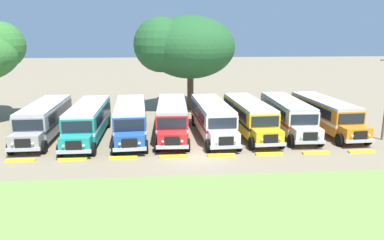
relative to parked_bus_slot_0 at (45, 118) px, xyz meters
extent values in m
plane|color=#84755B|center=(12.59, -6.34, -1.58)|extent=(220.00, 220.00, 0.00)
cube|color=olive|center=(12.59, -15.72, -1.58)|extent=(80.00, 11.27, 0.01)
cube|color=#9E9993|center=(-0.01, 0.31, -0.03)|extent=(2.71, 9.25, 2.10)
cube|color=#282828|center=(-0.01, 0.31, -0.20)|extent=(2.74, 9.27, 0.24)
cube|color=black|center=(1.26, 0.64, 0.47)|extent=(0.22, 8.00, 0.80)
cube|color=black|center=(-1.28, 0.58, 0.47)|extent=(0.22, 8.00, 0.80)
cube|color=#B2B2B7|center=(-0.01, 0.31, 1.13)|extent=(2.62, 9.15, 0.22)
cube|color=#9E9993|center=(0.11, -4.99, -0.56)|extent=(2.23, 1.45, 1.05)
cube|color=black|center=(0.13, -5.73, -0.53)|extent=(1.10, 0.12, 0.70)
cube|color=#B7B7BC|center=(0.13, -5.77, -0.96)|extent=(2.40, 0.25, 0.24)
cube|color=black|center=(0.10, -4.32, 0.47)|extent=(2.20, 0.11, 0.84)
cube|color=#282828|center=(-0.11, 4.93, -0.14)|extent=(0.90, 0.08, 1.30)
sphere|color=#EAE5C6|center=(0.83, -5.77, -0.53)|extent=(0.20, 0.20, 0.20)
sphere|color=#EAE5C6|center=(-0.57, -5.80, -0.53)|extent=(0.20, 0.20, 0.20)
cylinder|color=black|center=(1.31, -4.86, -1.08)|extent=(0.30, 1.01, 1.00)
cylinder|color=black|center=(-1.09, -4.92, -1.08)|extent=(0.30, 1.01, 1.00)
cylinder|color=black|center=(1.13, 3.33, -1.08)|extent=(0.30, 1.01, 1.00)
cylinder|color=black|center=(-1.27, 3.28, -1.08)|extent=(0.30, 1.01, 1.00)
cube|color=teal|center=(3.82, -0.49, -0.03)|extent=(2.58, 9.22, 2.10)
cube|color=white|center=(3.82, -0.49, -0.20)|extent=(2.61, 9.24, 0.24)
cube|color=black|center=(5.09, -0.18, 0.47)|extent=(0.11, 8.00, 0.80)
cube|color=black|center=(2.55, -0.20, 0.47)|extent=(0.11, 8.00, 0.80)
cube|color=beige|center=(3.82, -0.49, 1.13)|extent=(2.50, 9.12, 0.22)
cube|color=teal|center=(3.87, -5.79, -0.56)|extent=(2.21, 1.42, 1.05)
cube|color=black|center=(3.88, -6.53, -0.53)|extent=(1.10, 0.11, 0.70)
cube|color=#B7B7BC|center=(3.88, -6.57, -0.96)|extent=(2.40, 0.22, 0.24)
cube|color=black|center=(3.86, -5.12, 0.47)|extent=(2.20, 0.08, 0.84)
cube|color=white|center=(3.78, 4.13, -0.14)|extent=(0.90, 0.07, 1.30)
sphere|color=#EAE5C6|center=(4.58, -6.58, -0.53)|extent=(0.20, 0.20, 0.20)
sphere|color=#EAE5C6|center=(3.18, -6.59, -0.53)|extent=(0.20, 0.20, 0.20)
cylinder|color=black|center=(5.07, -5.68, -1.08)|extent=(0.29, 1.00, 1.00)
cylinder|color=black|center=(2.67, -5.70, -1.08)|extent=(0.29, 1.00, 1.00)
cylinder|color=black|center=(4.99, 2.52, -1.08)|extent=(0.29, 1.00, 1.00)
cylinder|color=black|center=(2.59, 2.50, -1.08)|extent=(0.29, 1.00, 1.00)
cube|color=#23519E|center=(7.34, -0.27, -0.03)|extent=(3.09, 9.34, 2.10)
cube|color=silver|center=(7.34, -0.27, -0.20)|extent=(3.12, 9.36, 0.24)
cube|color=black|center=(8.59, 0.11, 0.47)|extent=(0.56, 7.99, 0.80)
cube|color=black|center=(6.06, -0.05, 0.47)|extent=(0.56, 7.99, 0.80)
cube|color=beige|center=(7.34, -0.27, 1.13)|extent=(3.00, 9.24, 0.22)
cube|color=#23519E|center=(7.69, -5.56, -0.56)|extent=(2.29, 1.54, 1.05)
cube|color=black|center=(7.73, -6.30, -0.53)|extent=(1.10, 0.17, 0.70)
cube|color=#B7B7BC|center=(7.74, -6.34, -0.96)|extent=(2.41, 0.35, 0.24)
cube|color=black|center=(7.64, -4.89, 0.47)|extent=(2.20, 0.20, 0.84)
cube|color=silver|center=(7.05, 4.34, -0.14)|extent=(0.90, 0.12, 1.30)
sphere|color=#EAE5C6|center=(8.44, -6.30, -0.53)|extent=(0.20, 0.20, 0.20)
sphere|color=#EAE5C6|center=(7.04, -6.39, -0.53)|extent=(0.20, 0.20, 0.20)
cylinder|color=black|center=(8.88, -5.38, -1.08)|extent=(0.34, 1.02, 1.00)
cylinder|color=black|center=(6.48, -5.54, -1.08)|extent=(0.34, 1.02, 1.00)
cylinder|color=black|center=(8.35, 2.80, -1.08)|extent=(0.34, 1.02, 1.00)
cylinder|color=black|center=(5.95, 2.65, -1.08)|extent=(0.34, 1.02, 1.00)
cube|color=red|center=(10.96, 0.02, -0.03)|extent=(2.73, 9.26, 2.10)
cube|color=white|center=(10.96, 0.02, -0.20)|extent=(2.76, 9.28, 0.24)
cube|color=black|center=(12.23, 0.29, 0.47)|extent=(0.24, 8.00, 0.80)
cube|color=black|center=(9.69, 0.35, 0.47)|extent=(0.24, 8.00, 0.80)
cube|color=#B2B2B7|center=(10.96, 0.02, 1.13)|extent=(2.65, 9.16, 0.22)
cube|color=red|center=(10.82, -5.28, -0.56)|extent=(2.23, 1.46, 1.05)
cube|color=black|center=(10.80, -6.02, -0.53)|extent=(1.10, 0.13, 0.70)
cube|color=#B7B7BC|center=(10.80, -6.06, -0.96)|extent=(2.40, 0.26, 0.24)
cube|color=black|center=(10.84, -4.61, 0.47)|extent=(2.20, 0.12, 0.84)
cube|color=white|center=(11.07, 4.64, -0.14)|extent=(0.90, 0.08, 1.30)
sphere|color=#EAE5C6|center=(11.50, -6.09, -0.53)|extent=(0.20, 0.20, 0.20)
sphere|color=#EAE5C6|center=(10.10, -6.05, -0.53)|extent=(0.20, 0.20, 0.20)
cylinder|color=black|center=(12.02, -5.21, -1.08)|extent=(0.31, 1.01, 1.00)
cylinder|color=black|center=(9.62, -5.15, -1.08)|extent=(0.31, 1.01, 1.00)
cylinder|color=black|center=(12.23, 2.99, -1.08)|extent=(0.31, 1.01, 1.00)
cylinder|color=black|center=(9.83, 3.05, -1.08)|extent=(0.31, 1.01, 1.00)
cube|color=silver|center=(14.45, -0.30, -0.03)|extent=(2.93, 9.31, 2.10)
cube|color=maroon|center=(14.45, -0.30, -0.20)|extent=(2.96, 9.33, 0.24)
cube|color=black|center=(15.70, 0.05, 0.47)|extent=(0.41, 7.99, 0.80)
cube|color=black|center=(13.16, -0.06, 0.47)|extent=(0.41, 7.99, 0.80)
cube|color=beige|center=(14.45, -0.30, 1.13)|extent=(2.84, 9.20, 0.22)
cube|color=silver|center=(14.69, -5.60, -0.56)|extent=(2.26, 1.50, 1.05)
cube|color=black|center=(14.73, -6.34, -0.53)|extent=(1.10, 0.15, 0.70)
cube|color=#B7B7BC|center=(14.73, -6.38, -0.96)|extent=(2.41, 0.31, 0.24)
cube|color=black|center=(14.66, -4.93, 0.47)|extent=(2.20, 0.16, 0.84)
cube|color=maroon|center=(14.23, 4.31, -0.14)|extent=(0.90, 0.10, 1.30)
sphere|color=#EAE5C6|center=(15.43, -6.36, -0.53)|extent=(0.20, 0.20, 0.20)
sphere|color=#EAE5C6|center=(14.03, -6.42, -0.53)|extent=(0.20, 0.20, 0.20)
cylinder|color=black|center=(15.89, -5.44, -1.08)|extent=(0.33, 1.01, 1.00)
cylinder|color=black|center=(13.49, -5.56, -1.08)|extent=(0.33, 1.01, 1.00)
cylinder|color=black|center=(15.51, 2.75, -1.08)|extent=(0.33, 1.01, 1.00)
cylinder|color=black|center=(13.11, 2.64, -1.08)|extent=(0.33, 1.01, 1.00)
cube|color=yellow|center=(17.81, 0.00, -0.03)|extent=(2.99, 9.32, 2.10)
cube|color=black|center=(17.81, 0.00, -0.20)|extent=(3.02, 9.34, 0.24)
cube|color=black|center=(19.06, 0.37, 0.47)|extent=(0.47, 7.99, 0.80)
cube|color=black|center=(16.52, 0.23, 0.47)|extent=(0.47, 7.99, 0.80)
cube|color=beige|center=(17.81, 0.00, 1.13)|extent=(2.91, 9.22, 0.22)
cube|color=yellow|center=(18.09, -5.29, -0.56)|extent=(2.27, 1.52, 1.05)
cube|color=black|center=(18.13, -6.03, -0.53)|extent=(1.10, 0.16, 0.70)
cube|color=#B7B7BC|center=(18.14, -6.07, -0.96)|extent=(2.41, 0.33, 0.24)
cube|color=black|center=(18.06, -4.62, 0.47)|extent=(2.20, 0.18, 0.84)
cube|color=black|center=(17.56, 4.62, -0.14)|extent=(0.90, 0.11, 1.30)
sphere|color=#EAE5C6|center=(18.84, -6.04, -0.53)|extent=(0.20, 0.20, 0.20)
sphere|color=#EAE5C6|center=(17.44, -6.12, -0.53)|extent=(0.20, 0.20, 0.20)
cylinder|color=black|center=(19.29, -5.13, -1.08)|extent=(0.33, 1.01, 1.00)
cylinder|color=black|center=(16.89, -5.26, -1.08)|extent=(0.33, 1.01, 1.00)
cylinder|color=black|center=(18.85, 3.06, -1.08)|extent=(0.33, 1.01, 1.00)
cylinder|color=black|center=(16.45, 2.93, -1.08)|extent=(0.33, 1.01, 1.00)
cube|color=silver|center=(21.43, 0.38, -0.03)|extent=(2.66, 9.24, 2.10)
cube|color=red|center=(21.43, 0.38, -0.20)|extent=(2.69, 9.26, 0.24)
cube|color=black|center=(22.71, 0.65, 0.47)|extent=(0.18, 8.00, 0.80)
cube|color=black|center=(20.17, 0.70, 0.47)|extent=(0.18, 8.00, 0.80)
cube|color=#B2B2B7|center=(21.43, 0.38, 1.13)|extent=(2.58, 9.14, 0.22)
cube|color=silver|center=(21.34, -4.92, -0.56)|extent=(2.22, 1.44, 1.05)
cube|color=black|center=(21.33, -5.66, -0.53)|extent=(1.10, 0.12, 0.70)
cube|color=#B7B7BC|center=(21.33, -5.70, -0.96)|extent=(2.40, 0.24, 0.24)
cube|color=black|center=(21.35, -4.25, 0.47)|extent=(2.20, 0.10, 0.84)
cube|color=red|center=(21.51, 5.00, -0.14)|extent=(0.90, 0.08, 1.30)
sphere|color=#EAE5C6|center=(22.03, -5.72, -0.53)|extent=(0.20, 0.20, 0.20)
sphere|color=#EAE5C6|center=(20.63, -5.70, -0.53)|extent=(0.20, 0.20, 0.20)
cylinder|color=black|center=(22.54, -4.84, -1.08)|extent=(0.30, 1.00, 1.00)
cylinder|color=black|center=(20.14, -4.80, -1.08)|extent=(0.30, 1.00, 1.00)
cylinder|color=black|center=(22.68, 3.36, -1.08)|extent=(0.30, 1.00, 1.00)
cylinder|color=black|center=(20.28, 3.40, -1.08)|extent=(0.30, 1.00, 1.00)
cube|color=orange|center=(24.97, 0.39, -0.03)|extent=(3.00, 9.32, 2.10)
cube|color=white|center=(24.97, 0.39, -0.20)|extent=(3.03, 9.35, 0.24)
cube|color=black|center=(26.22, 0.76, 0.47)|extent=(0.48, 7.99, 0.80)
cube|color=black|center=(23.68, 0.62, 0.47)|extent=(0.48, 7.99, 0.80)
cube|color=#B2B2B7|center=(24.97, 0.39, 1.13)|extent=(2.92, 9.22, 0.22)
cube|color=orange|center=(25.26, -4.91, -0.56)|extent=(2.27, 1.52, 1.05)
cube|color=black|center=(25.30, -5.64, -0.53)|extent=(1.10, 0.16, 0.70)
cube|color=#B7B7BC|center=(25.30, -5.68, -0.96)|extent=(2.41, 0.33, 0.24)
cube|color=black|center=(25.22, -4.24, 0.47)|extent=(2.20, 0.18, 0.84)
cube|color=white|center=(24.71, 5.00, -0.14)|extent=(0.90, 0.11, 1.30)
sphere|color=#EAE5C6|center=(26.00, -5.66, -0.53)|extent=(0.20, 0.20, 0.20)
sphere|color=#EAE5C6|center=(24.61, -5.73, -0.53)|extent=(0.20, 0.20, 0.20)
cylinder|color=black|center=(26.45, -4.74, -1.08)|extent=(0.33, 1.01, 1.00)
cylinder|color=black|center=(24.06, -4.87, -1.08)|extent=(0.33, 1.01, 1.00)
cylinder|color=black|center=(26.00, 3.45, -1.08)|extent=(0.33, 1.01, 1.00)
cylinder|color=black|center=(23.61, 3.32, -1.08)|extent=(0.33, 1.01, 1.00)
cube|color=yellow|center=(0.19, -6.55, -1.51)|extent=(2.00, 0.36, 0.15)
cube|color=yellow|center=(3.73, -6.55, -1.51)|extent=(2.00, 0.36, 0.15)
cube|color=yellow|center=(7.28, -6.55, -1.51)|extent=(2.00, 0.36, 0.15)
cube|color=yellow|center=(10.82, -6.55, -1.51)|extent=(2.00, 0.36, 0.15)
cube|color=yellow|center=(14.36, -6.55, -1.51)|extent=(2.00, 0.36, 0.15)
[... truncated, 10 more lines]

